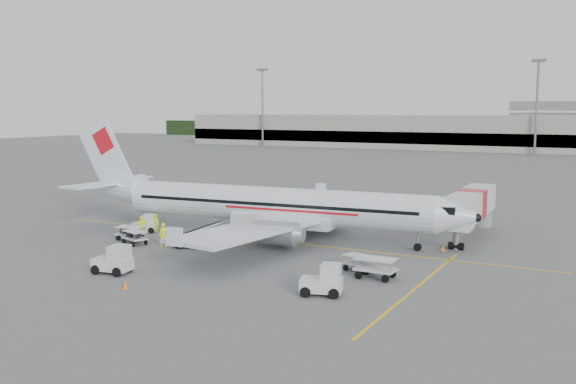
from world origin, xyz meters
name	(u,v)px	position (x,y,z in m)	size (l,w,h in m)	color
ground	(276,241)	(0.00, 0.00, 0.00)	(360.00, 360.00, 0.00)	#56595B
stripe_lead	(276,241)	(0.00, 0.00, 0.01)	(44.00, 0.20, 0.01)	yellow
stripe_cross	(416,288)	(14.00, -8.00, 0.01)	(0.20, 20.00, 0.01)	yellow
terminal_west	(374,131)	(-40.00, 130.00, 4.50)	(110.00, 22.00, 9.00)	gray
treeline	(542,133)	(0.00, 175.00, 3.00)	(300.00, 3.00, 6.00)	black
mast_west	(263,108)	(-70.00, 118.00, 11.00)	(3.20, 1.20, 22.00)	slate
mast_center	(537,108)	(5.00, 118.00, 11.00)	(3.20, 1.20, 22.00)	slate
aircraft	(275,181)	(-0.62, 0.88, 4.81)	(34.89, 27.35, 9.62)	white
jet_bridge	(471,214)	(13.45, 9.17, 1.98)	(2.83, 15.11, 3.97)	silver
belt_loader	(198,230)	(-4.23, -4.84, 1.34)	(4.96, 1.86, 2.69)	silver
tug_fore	(321,279)	(9.60, -12.01, 0.92)	(2.39, 1.37, 1.84)	silver
tug_mid	(112,259)	(-4.50, -13.91, 0.94)	(2.43, 1.39, 1.88)	silver
tug_aft	(144,223)	(-12.05, -2.00, 0.79)	(2.03, 1.16, 1.57)	silver
cart_loaded_a	(130,233)	(-10.85, -5.11, 0.57)	(2.17, 1.28, 1.13)	silver
cart_loaded_b	(135,238)	(-9.32, -6.28, 0.55)	(2.11, 1.25, 1.10)	silver
cart_empty_a	(359,263)	(9.47, -5.81, 0.53)	(2.04, 1.21, 1.06)	silver
cart_empty_b	(376,268)	(11.09, -7.11, 0.66)	(2.54, 1.50, 1.33)	silver
cone_nose	(443,248)	(12.83, 2.71, 0.28)	(0.34, 0.34, 0.55)	orange
cone_port	(373,210)	(1.84, 17.25, 0.34)	(0.41, 0.41, 0.67)	orange
cone_stbd	(125,284)	(-1.19, -16.37, 0.28)	(0.35, 0.35, 0.57)	orange
crew_a	(164,235)	(-6.77, -5.87, 0.93)	(0.68, 0.45, 1.86)	#D6E717
crew_b	(155,223)	(-11.20, -1.50, 0.80)	(0.78, 0.61, 1.60)	#D6E717
crew_c	(240,233)	(-1.88, -2.46, 0.96)	(1.24, 0.71, 1.92)	#D6E717
crew_d	(142,227)	(-10.47, -4.10, 0.94)	(1.10, 0.46, 1.87)	#D6E717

